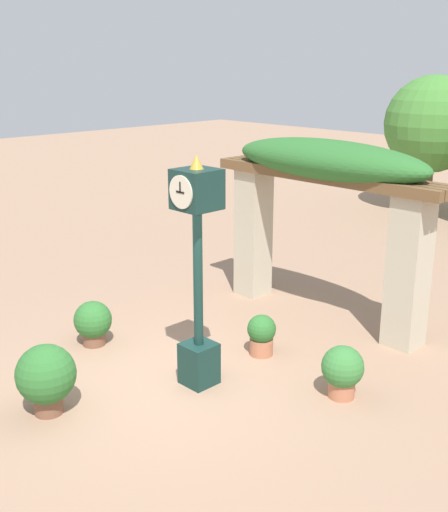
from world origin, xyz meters
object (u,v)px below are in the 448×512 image
(potted_plant_near_right, at_px, (93,322))
(pedestal_clock, at_px, (198,267))
(potted_plant_far_left, at_px, (46,376))
(potted_plant_near_left, at_px, (342,370))
(potted_plant_far_right, at_px, (262,334))

(potted_plant_near_right, bearing_deg, pedestal_clock, 9.20)
(pedestal_clock, relative_size, potted_plant_far_left, 3.44)
(potted_plant_near_left, bearing_deg, potted_plant_near_right, -158.73)
(pedestal_clock, distance_m, potted_plant_near_left, 2.44)
(potted_plant_near_left, distance_m, potted_plant_far_left, 3.97)
(pedestal_clock, relative_size, potted_plant_far_right, 4.98)
(potted_plant_near_left, relative_size, potted_plant_far_right, 1.13)
(pedestal_clock, bearing_deg, potted_plant_far_left, -111.66)
(potted_plant_near_left, height_order, potted_plant_near_right, potted_plant_near_left)
(potted_plant_near_left, distance_m, potted_plant_near_right, 4.13)
(potted_plant_far_right, bearing_deg, potted_plant_near_left, -6.46)
(potted_plant_near_left, relative_size, potted_plant_far_left, 0.78)
(pedestal_clock, height_order, potted_plant_far_left, pedestal_clock)
(pedestal_clock, height_order, potted_plant_near_left, pedestal_clock)
(potted_plant_far_left, height_order, potted_plant_far_right, potted_plant_far_left)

